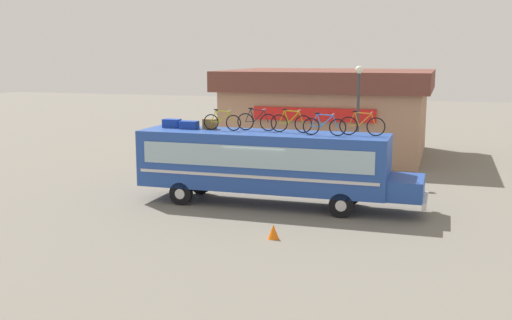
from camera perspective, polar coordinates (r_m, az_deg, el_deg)
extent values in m
plane|color=slate|center=(24.72, 0.57, -4.17)|extent=(120.00, 120.00, 0.00)
cube|color=#23479E|center=(24.35, 0.58, -0.02)|extent=(10.01, 2.35, 2.27)
cube|color=#23479E|center=(23.51, 13.89, -2.53)|extent=(1.30, 2.16, 0.76)
cube|color=#99B7C6|center=(23.17, -0.28, 0.27)|extent=(9.21, 0.04, 0.85)
cube|color=#99B7C6|center=(25.42, 1.36, 1.12)|extent=(9.21, 0.04, 0.85)
cube|color=silver|center=(23.31, -0.28, -1.60)|extent=(9.61, 0.03, 0.12)
cube|color=silver|center=(25.55, 1.35, -0.58)|extent=(9.61, 0.03, 0.12)
cube|color=silver|center=(23.59, 15.57, -3.72)|extent=(0.16, 2.23, 0.24)
cylinder|color=black|center=(22.88, 8.02, -4.21)|extent=(0.93, 0.28, 0.93)
cylinder|color=silver|center=(22.88, 8.02, -4.21)|extent=(0.42, 0.30, 0.42)
cylinder|color=black|center=(24.87, 8.81, -3.10)|extent=(0.93, 0.28, 0.93)
cylinder|color=silver|center=(24.87, 8.81, -3.10)|extent=(0.42, 0.30, 0.42)
cylinder|color=black|center=(24.74, -7.04, -3.12)|extent=(0.93, 0.28, 0.93)
cylinder|color=silver|center=(24.74, -7.04, -3.12)|extent=(0.42, 0.30, 0.42)
cylinder|color=black|center=(26.59, -5.20, -2.17)|extent=(0.93, 0.28, 0.93)
cylinder|color=silver|center=(26.59, -5.20, -2.17)|extent=(0.42, 0.30, 0.42)
cube|color=#193899|center=(25.94, -7.90, 3.42)|extent=(0.73, 0.42, 0.36)
cube|color=#193899|center=(25.41, -6.29, 3.29)|extent=(0.75, 0.44, 0.33)
cube|color=olive|center=(25.27, -4.36, 3.39)|extent=(0.54, 0.33, 0.42)
torus|color=black|center=(24.93, -4.23, 3.57)|extent=(0.65, 0.04, 0.65)
torus|color=black|center=(24.59, -2.13, 3.50)|extent=(0.65, 0.04, 0.65)
cylinder|color=#B2B20C|center=(24.80, -3.61, 4.11)|extent=(0.19, 0.04, 0.46)
cylinder|color=#B2B20C|center=(24.70, -2.98, 4.06)|extent=(0.45, 0.04, 0.45)
cylinder|color=#B2B20C|center=(24.70, -3.15, 4.58)|extent=(0.58, 0.04, 0.07)
cylinder|color=#B2B20C|center=(24.86, -3.83, 3.58)|extent=(0.37, 0.03, 0.05)
cylinder|color=#B2B20C|center=(24.86, -4.01, 4.10)|extent=(0.24, 0.03, 0.48)
cylinder|color=#B2B20C|center=(24.59, -2.32, 4.02)|extent=(0.20, 0.03, 0.45)
cylinder|color=silver|center=(24.60, -2.52, 4.65)|extent=(0.03, 0.44, 0.03)
ellipsoid|color=black|center=(24.80, -3.78, 4.73)|extent=(0.20, 0.08, 0.06)
torus|color=black|center=(24.76, -0.99, 3.61)|extent=(0.70, 0.04, 0.70)
torus|color=black|center=(24.48, 1.16, 3.54)|extent=(0.70, 0.04, 0.70)
cylinder|color=black|center=(24.65, -0.35, 4.21)|extent=(0.19, 0.04, 0.50)
cylinder|color=black|center=(24.56, 0.29, 4.15)|extent=(0.45, 0.04, 0.48)
cylinder|color=black|center=(24.56, 0.12, 4.72)|extent=(0.58, 0.04, 0.07)
cylinder|color=black|center=(24.70, -0.59, 3.62)|extent=(0.37, 0.03, 0.05)
cylinder|color=black|center=(24.70, -0.76, 4.20)|extent=(0.24, 0.03, 0.52)
cylinder|color=black|center=(24.47, 0.96, 4.10)|extent=(0.20, 0.03, 0.49)
cylinder|color=silver|center=(24.47, 0.77, 4.78)|extent=(0.03, 0.44, 0.03)
ellipsoid|color=black|center=(24.64, -0.53, 4.87)|extent=(0.20, 0.08, 0.06)
torus|color=black|center=(24.20, 2.19, 3.47)|extent=(0.71, 0.04, 0.71)
torus|color=black|center=(23.96, 4.46, 3.38)|extent=(0.71, 0.04, 0.71)
cylinder|color=#B2B20C|center=(24.09, 2.87, 4.07)|extent=(0.19, 0.04, 0.51)
cylinder|color=#B2B20C|center=(24.02, 3.55, 4.01)|extent=(0.46, 0.04, 0.49)
cylinder|color=#B2B20C|center=(24.02, 3.38, 4.60)|extent=(0.59, 0.04, 0.07)
cylinder|color=#B2B20C|center=(24.15, 2.62, 3.48)|extent=(0.37, 0.03, 0.05)
cylinder|color=#B2B20C|center=(24.14, 2.44, 4.07)|extent=(0.24, 0.03, 0.53)
cylinder|color=#B2B20C|center=(23.95, 4.26, 3.96)|extent=(0.21, 0.03, 0.49)
cylinder|color=silver|center=(23.95, 4.06, 4.66)|extent=(0.03, 0.44, 0.03)
ellipsoid|color=black|center=(24.09, 2.70, 4.76)|extent=(0.20, 0.08, 0.06)
torus|color=black|center=(23.37, 5.19, 3.15)|extent=(0.66, 0.04, 0.66)
torus|color=black|center=(23.18, 7.66, 3.05)|extent=(0.66, 0.04, 0.66)
cylinder|color=#197FDB|center=(23.28, 5.94, 3.73)|extent=(0.20, 0.04, 0.47)
cylinder|color=#197FDB|center=(23.23, 6.68, 3.66)|extent=(0.47, 0.04, 0.45)
cylinder|color=#197FDB|center=(23.22, 6.49, 4.23)|extent=(0.62, 0.04, 0.07)
cylinder|color=#197FDB|center=(23.33, 5.66, 3.16)|extent=(0.39, 0.03, 0.05)
cylinder|color=#197FDB|center=(23.32, 5.47, 3.72)|extent=(0.25, 0.03, 0.49)
cylinder|color=#197FDB|center=(23.17, 7.45, 3.61)|extent=(0.21, 0.03, 0.46)
cylinder|color=silver|center=(23.16, 7.24, 4.29)|extent=(0.03, 0.44, 0.03)
ellipsoid|color=black|center=(23.27, 5.75, 4.40)|extent=(0.20, 0.08, 0.06)
torus|color=black|center=(23.53, 8.67, 3.19)|extent=(0.71, 0.04, 0.71)
torus|color=black|center=(23.40, 11.18, 3.08)|extent=(0.71, 0.04, 0.71)
cylinder|color=orange|center=(23.46, 9.44, 3.81)|extent=(0.20, 0.04, 0.51)
cylinder|color=orange|center=(23.42, 10.19, 3.74)|extent=(0.48, 0.04, 0.49)
cylinder|color=orange|center=(23.40, 10.01, 4.35)|extent=(0.62, 0.04, 0.07)
cylinder|color=orange|center=(23.50, 9.14, 3.19)|extent=(0.40, 0.03, 0.05)
cylinder|color=orange|center=(23.49, 8.96, 3.80)|extent=(0.25, 0.03, 0.53)
cylinder|color=orange|center=(23.38, 10.97, 3.68)|extent=(0.22, 0.03, 0.50)
cylinder|color=silver|center=(23.36, 10.77, 4.40)|extent=(0.03, 0.44, 0.03)
ellipsoid|color=black|center=(23.44, 9.26, 4.52)|extent=(0.20, 0.08, 0.06)
cube|color=tan|center=(37.32, 6.85, 3.59)|extent=(11.11, 8.91, 3.92)
cube|color=brown|center=(37.13, 6.93, 7.48)|extent=(12.00, 9.62, 1.15)
cube|color=red|center=(32.79, 5.40, 4.27)|extent=(6.67, 0.16, 0.70)
cone|color=orange|center=(20.14, 1.64, -6.72)|extent=(0.38, 0.38, 0.49)
cylinder|color=#38383D|center=(30.21, 9.50, 3.23)|extent=(0.14, 0.14, 5.15)
sphere|color=#F2EDCC|center=(30.02, 9.65, 8.34)|extent=(0.38, 0.38, 0.38)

